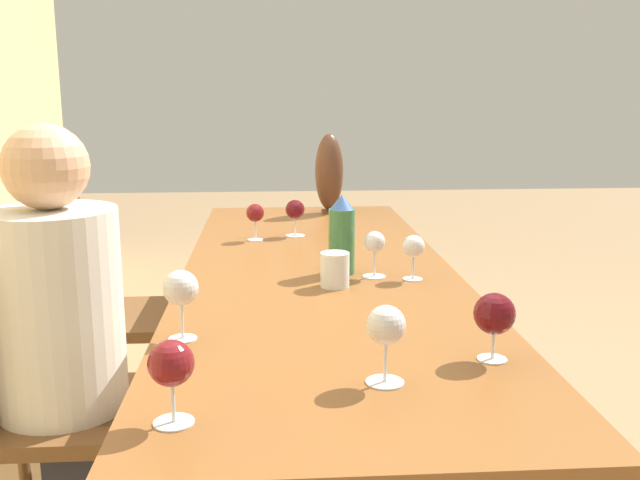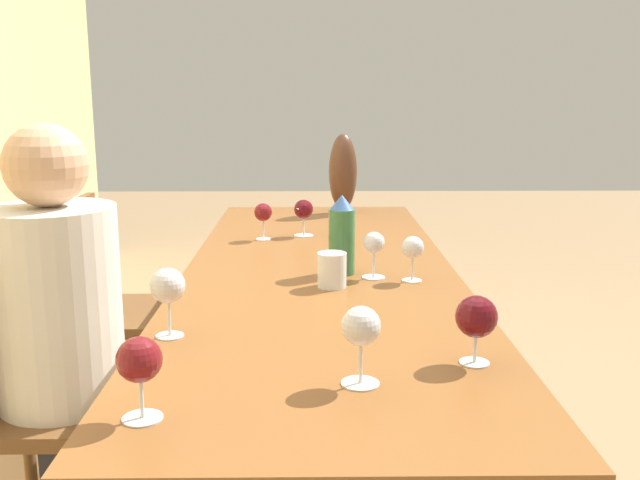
{
  "view_description": "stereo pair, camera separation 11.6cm",
  "coord_description": "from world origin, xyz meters",
  "px_view_note": "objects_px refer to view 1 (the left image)",
  "views": [
    {
      "loc": [
        -2.05,
        0.14,
        1.3
      ],
      "look_at": [
        -0.04,
        0.0,
        0.87
      ],
      "focal_mm": 40.0,
      "sensor_mm": 36.0,
      "label": 1
    },
    {
      "loc": [
        -2.06,
        0.02,
        1.3
      ],
      "look_at": [
        -0.04,
        0.0,
        0.87
      ],
      "focal_mm": 40.0,
      "sensor_mm": 36.0,
      "label": 2
    }
  ],
  "objects_px": {
    "water_bottle": "(342,235)",
    "wine_glass_3": "(171,365)",
    "wine_glass_7": "(386,328)",
    "chair_far": "(106,308)",
    "wine_glass_0": "(181,289)",
    "person_near": "(65,341)",
    "vase": "(329,173)",
    "wine_glass_6": "(494,315)",
    "wine_glass_5": "(295,211)",
    "chair_near": "(38,399)",
    "wine_glass_2": "(255,214)",
    "water_tumbler": "(335,270)",
    "wine_glass_1": "(414,248)",
    "wine_glass_4": "(375,244)"
  },
  "relations": [
    {
      "from": "wine_glass_1",
      "to": "wine_glass_3",
      "type": "bearing_deg",
      "value": 146.51
    },
    {
      "from": "chair_near",
      "to": "chair_far",
      "type": "distance_m",
      "value": 0.79
    },
    {
      "from": "vase",
      "to": "person_near",
      "type": "distance_m",
      "value": 1.51
    },
    {
      "from": "wine_glass_3",
      "to": "wine_glass_6",
      "type": "bearing_deg",
      "value": -68.65
    },
    {
      "from": "wine_glass_6",
      "to": "vase",
      "type": "bearing_deg",
      "value": 6.14
    },
    {
      "from": "water_bottle",
      "to": "water_tumbler",
      "type": "xyz_separation_m",
      "value": [
        -0.14,
        0.03,
        -0.07
      ]
    },
    {
      "from": "wine_glass_5",
      "to": "water_bottle",
      "type": "bearing_deg",
      "value": -167.91
    },
    {
      "from": "wine_glass_6",
      "to": "chair_near",
      "type": "height_order",
      "value": "wine_glass_6"
    },
    {
      "from": "wine_glass_0",
      "to": "wine_glass_5",
      "type": "height_order",
      "value": "wine_glass_0"
    },
    {
      "from": "wine_glass_5",
      "to": "wine_glass_6",
      "type": "distance_m",
      "value": 1.29
    },
    {
      "from": "water_tumbler",
      "to": "chair_near",
      "type": "xyz_separation_m",
      "value": [
        -0.08,
        0.79,
        -0.32
      ]
    },
    {
      "from": "water_tumbler",
      "to": "wine_glass_0",
      "type": "bearing_deg",
      "value": 137.07
    },
    {
      "from": "wine_glass_2",
      "to": "chair_far",
      "type": "xyz_separation_m",
      "value": [
        0.09,
        0.56,
        -0.36
      ]
    },
    {
      "from": "wine_glass_4",
      "to": "wine_glass_7",
      "type": "relative_size",
      "value": 0.9
    },
    {
      "from": "wine_glass_1",
      "to": "wine_glass_7",
      "type": "height_order",
      "value": "wine_glass_7"
    },
    {
      "from": "wine_glass_2",
      "to": "wine_glass_6",
      "type": "bearing_deg",
      "value": -157.29
    },
    {
      "from": "water_bottle",
      "to": "wine_glass_3",
      "type": "xyz_separation_m",
      "value": [
        -0.93,
        0.37,
        -0.01
      ]
    },
    {
      "from": "wine_glass_0",
      "to": "wine_glass_6",
      "type": "height_order",
      "value": "wine_glass_0"
    },
    {
      "from": "wine_glass_1",
      "to": "chair_far",
      "type": "relative_size",
      "value": 0.14
    },
    {
      "from": "wine_glass_3",
      "to": "chair_near",
      "type": "distance_m",
      "value": 0.92
    },
    {
      "from": "wine_glass_6",
      "to": "person_near",
      "type": "relative_size",
      "value": 0.11
    },
    {
      "from": "wine_glass_1",
      "to": "chair_near",
      "type": "bearing_deg",
      "value": 97.78
    },
    {
      "from": "water_bottle",
      "to": "wine_glass_0",
      "type": "relative_size",
      "value": 1.51
    },
    {
      "from": "wine_glass_3",
      "to": "chair_far",
      "type": "relative_size",
      "value": 0.16
    },
    {
      "from": "wine_glass_5",
      "to": "chair_near",
      "type": "bearing_deg",
      "value": 137.46
    },
    {
      "from": "wine_glass_4",
      "to": "wine_glass_6",
      "type": "bearing_deg",
      "value": -167.51
    },
    {
      "from": "chair_far",
      "to": "person_near",
      "type": "xyz_separation_m",
      "value": [
        -0.79,
        -0.08,
        0.16
      ]
    },
    {
      "from": "wine_glass_0",
      "to": "person_near",
      "type": "distance_m",
      "value": 0.51
    },
    {
      "from": "wine_glass_4",
      "to": "wine_glass_5",
      "type": "xyz_separation_m",
      "value": [
        0.59,
        0.21,
        -0.0
      ]
    },
    {
      "from": "water_tumbler",
      "to": "wine_glass_4",
      "type": "distance_m",
      "value": 0.16
    },
    {
      "from": "wine_glass_0",
      "to": "wine_glass_6",
      "type": "xyz_separation_m",
      "value": [
        -0.16,
        -0.63,
        -0.02
      ]
    },
    {
      "from": "vase",
      "to": "wine_glass_2",
      "type": "xyz_separation_m",
      "value": [
        -0.55,
        0.31,
        -0.08
      ]
    },
    {
      "from": "wine_glass_1",
      "to": "wine_glass_7",
      "type": "distance_m",
      "value": 0.74
    },
    {
      "from": "water_tumbler",
      "to": "wine_glass_7",
      "type": "bearing_deg",
      "value": -177.06
    },
    {
      "from": "person_near",
      "to": "wine_glass_5",
      "type": "bearing_deg",
      "value": -39.1
    },
    {
      "from": "wine_glass_3",
      "to": "chair_far",
      "type": "distance_m",
      "value": 1.61
    },
    {
      "from": "wine_glass_7",
      "to": "chair_far",
      "type": "height_order",
      "value": "wine_glass_7"
    },
    {
      "from": "vase",
      "to": "wine_glass_6",
      "type": "height_order",
      "value": "vase"
    },
    {
      "from": "wine_glass_6",
      "to": "chair_far",
      "type": "height_order",
      "value": "wine_glass_6"
    },
    {
      "from": "wine_glass_2",
      "to": "chair_near",
      "type": "distance_m",
      "value": 0.97
    },
    {
      "from": "water_tumbler",
      "to": "wine_glass_3",
      "type": "xyz_separation_m",
      "value": [
        -0.79,
        0.33,
        0.05
      ]
    },
    {
      "from": "water_bottle",
      "to": "person_near",
      "type": "xyz_separation_m",
      "value": [
        -0.22,
        0.74,
        -0.22
      ]
    },
    {
      "from": "wine_glass_7",
      "to": "chair_far",
      "type": "xyz_separation_m",
      "value": [
        1.37,
        0.82,
        -0.38
      ]
    },
    {
      "from": "wine_glass_0",
      "to": "chair_far",
      "type": "xyz_separation_m",
      "value": [
        1.1,
        0.42,
        -0.38
      ]
    },
    {
      "from": "wine_glass_3",
      "to": "person_near",
      "type": "relative_size",
      "value": 0.12
    },
    {
      "from": "wine_glass_5",
      "to": "wine_glass_7",
      "type": "xyz_separation_m",
      "value": [
        -1.34,
        -0.12,
        0.01
      ]
    },
    {
      "from": "vase",
      "to": "wine_glass_6",
      "type": "relative_size",
      "value": 2.48
    },
    {
      "from": "wine_glass_1",
      "to": "wine_glass_2",
      "type": "xyz_separation_m",
      "value": [
        0.57,
        0.45,
        0.0
      ]
    },
    {
      "from": "wine_glass_0",
      "to": "chair_near",
      "type": "bearing_deg",
      "value": 53.7
    },
    {
      "from": "wine_glass_3",
      "to": "wine_glass_5",
      "type": "bearing_deg",
      "value": -9.58
    }
  ]
}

